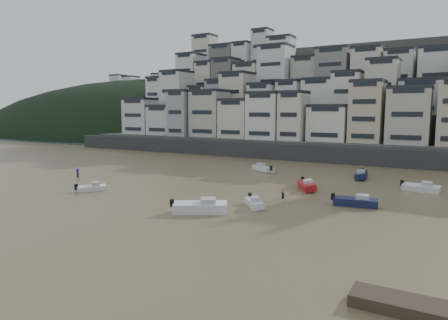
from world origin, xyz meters
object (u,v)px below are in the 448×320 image
Objects in this scene: boat_g at (421,187)px; boat_a at (200,205)px; boat_i at (361,174)px; boat_j at (91,187)px; boat_e at (307,184)px; boat_b at (254,201)px; person_pink at (283,192)px; person_blue at (78,173)px; boat_h at (263,167)px; boat_d at (356,200)px.

boat_g is 31.79m from boat_a.
boat_i is at bearing 39.78° from boat_a.
boat_g is 45.45m from boat_j.
boat_e is 12.81m from boat_b.
boat_b reaches higher than boat_j.
boat_g is at bearing 83.61° from boat_e.
boat_a reaches higher than person_pink.
boat_b is 34.15m from person_blue.
person_blue is (-50.10, -15.93, 0.16)m from boat_g.
boat_g is 25.09m from boat_b.
person_blue and person_pink have the same top height.
boat_e is 17.44m from boat_h.
boat_a reaches higher than person_blue.
person_pink reaches higher than boat_e.
person_pink reaches higher than boat_b.
person_pink reaches higher than boat_h.
boat_b is 6.73m from boat_a.
boat_i is at bearing 151.95° from boat_g.
boat_d is (-5.97, -13.07, 0.03)m from boat_g.
boat_i reaches higher than boat_d.
boat_h is at bearing 42.38° from person_blue.
boat_i is (-3.27, 19.75, 0.01)m from boat_d.
boat_h is at bearing 175.65° from boat_g.
boat_a reaches higher than boat_d.
boat_g is 14.37m from boat_d.
person_blue is 35.35m from person_pink.
boat_h reaches higher than boat_g.
boat_g is 2.98× the size of person_blue.
boat_d is 3.12× the size of person_pink.
boat_d is at bearing 3.82° from boat_i.
boat_h is 0.86× the size of boat_a.
boat_a is (-19.98, -24.73, 0.17)m from boat_g.
boat_j is (-23.41, -3.20, -0.05)m from boat_b.
boat_j is at bearing -31.59° from person_blue.
boat_i reaches higher than boat_j.
boat_b is at bearing -102.55° from person_pink.
boat_b is (-2.09, -12.64, -0.13)m from boat_e.
boat_g is at bearing -159.16° from boat_h.
boat_e is 30.02m from boat_j.
boat_h is at bearing -166.44° from boat_e.
boat_b is 2.63× the size of person_blue.
boat_j is at bearing -51.69° from boat_i.
boat_a reaches higher than boat_g.
person_blue is 1.00× the size of person_pink.
person_pink is at bearing 34.03° from boat_a.
boat_h is 3.20× the size of person_pink.
boat_h is at bearing 121.04° from person_pink.
boat_a is 3.71× the size of person_pink.
boat_d is (10.14, 6.17, 0.12)m from boat_b.
boat_j is 0.77× the size of boat_i.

